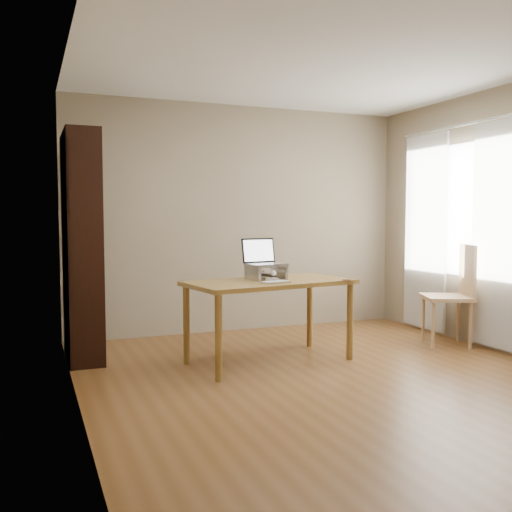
{
  "coord_description": "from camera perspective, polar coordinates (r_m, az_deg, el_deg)",
  "views": [
    {
      "loc": [
        -2.31,
        -3.97,
        1.33
      ],
      "look_at": [
        -0.42,
        0.74,
        0.98
      ],
      "focal_mm": 40.0,
      "sensor_mm": 36.0,
      "label": 1
    }
  ],
  "objects": [
    {
      "name": "bookshelf",
      "position": [
        5.55,
        -16.97,
        0.92
      ],
      "size": [
        0.3,
        0.9,
        2.1
      ],
      "color": "black",
      "rests_on": "ground"
    },
    {
      "name": "desk",
      "position": [
        5.19,
        1.37,
        -3.44
      ],
      "size": [
        1.59,
        0.97,
        0.75
      ],
      "rotation": [
        0.0,
        0.0,
        0.16
      ],
      "color": "brown",
      "rests_on": "ground"
    },
    {
      "name": "coaster",
      "position": [
        5.24,
        9.04,
        -2.39
      ],
      "size": [
        0.09,
        0.09,
        0.01
      ],
      "primitive_type": "cylinder",
      "color": "brown",
      "rests_on": "desk"
    },
    {
      "name": "laptop_stand",
      "position": [
        5.24,
        1.02,
        -1.46
      ],
      "size": [
        0.32,
        0.25,
        0.13
      ],
      "rotation": [
        0.0,
        0.0,
        0.16
      ],
      "color": "silver",
      "rests_on": "desk"
    },
    {
      "name": "curtains",
      "position": [
        6.38,
        19.66,
        2.32
      ],
      "size": [
        0.03,
        1.9,
        2.25
      ],
      "color": "white",
      "rests_on": "ground"
    },
    {
      "name": "keyboard",
      "position": [
        4.96,
        1.96,
        -2.63
      ],
      "size": [
        0.27,
        0.15,
        0.02
      ],
      "rotation": [
        0.0,
        0.0,
        0.18
      ],
      "color": "silver",
      "rests_on": "desk"
    },
    {
      "name": "laptop",
      "position": [
        5.29,
        0.77,
        -0.21
      ],
      "size": [
        0.38,
        0.34,
        0.24
      ],
      "rotation": [
        0.0,
        0.0,
        0.16
      ],
      "color": "silver",
      "rests_on": "laptop_stand"
    },
    {
      "name": "cat",
      "position": [
        5.27,
        0.78,
        -1.57
      ],
      "size": [
        0.26,
        0.49,
        0.17
      ],
      "rotation": [
        0.0,
        0.0,
        0.0
      ],
      "color": "#3F3731",
      "rests_on": "desk"
    },
    {
      "name": "chair",
      "position": [
        6.26,
        19.11,
        -3.24
      ],
      "size": [
        0.61,
        0.6,
        1.04
      ],
      "rotation": [
        0.0,
        0.0,
        -0.4
      ],
      "color": "tan",
      "rests_on": "ground"
    },
    {
      "name": "room",
      "position": [
        4.62,
        8.54,
        3.58
      ],
      "size": [
        4.04,
        4.54,
        2.64
      ],
      "color": "brown",
      "rests_on": "ground"
    }
  ]
}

